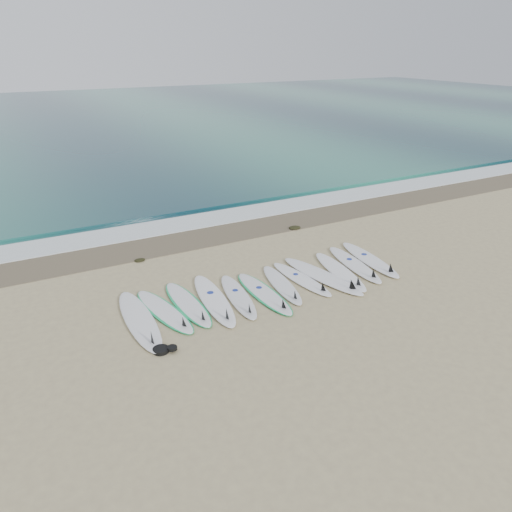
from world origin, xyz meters
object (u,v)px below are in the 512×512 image
surfboard_6 (283,285)px  surfboard_0 (140,321)px  surfboard_11 (371,260)px  leash_coil (163,350)px

surfboard_6 → surfboard_0: bearing=-169.8°
surfboard_0 → surfboard_11: surfboard_0 is taller
surfboard_11 → surfboard_0: bearing=-171.3°
surfboard_11 → surfboard_6: bearing=-169.8°
surfboard_0 → leash_coil: 1.27m
surfboard_6 → leash_coil: (-3.53, -1.30, -0.00)m
surfboard_0 → surfboard_6: surfboard_0 is taller
surfboard_0 → leash_coil: bearing=-83.6°
surfboard_0 → surfboard_11: bearing=3.9°
surfboard_11 → leash_coil: (-6.48, -1.45, -0.01)m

